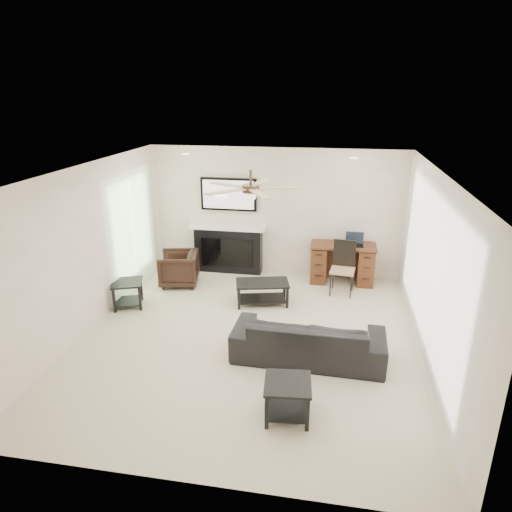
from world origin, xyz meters
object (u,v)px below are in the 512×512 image
object	(u,v)px
coffee_table	(262,293)
fireplace_unit	(228,227)
armchair	(179,269)
sofa	(308,339)
desk	(342,263)

from	to	relation	value
coffee_table	fireplace_unit	distance (m)	1.82
armchair	fireplace_unit	bearing A→B (deg)	125.72
armchair	sofa	bearing A→B (deg)	39.54
coffee_table	fireplace_unit	world-z (taller)	fireplace_unit
sofa	desk	world-z (taller)	desk
coffee_table	fireplace_unit	size ratio (longest dim) A/B	0.47
sofa	desk	size ratio (longest dim) A/B	1.70
sofa	fireplace_unit	size ratio (longest dim) A/B	1.08
desk	armchair	bearing A→B (deg)	-167.84
armchair	coffee_table	size ratio (longest dim) A/B	0.79
armchair	coffee_table	xyz separation A→B (m)	(1.70, -0.55, -0.12)
sofa	coffee_table	size ratio (longest dim) A/B	2.30
sofa	coffee_table	bearing A→B (deg)	-58.76
armchair	coffee_table	bearing A→B (deg)	61.20
armchair	fireplace_unit	size ratio (longest dim) A/B	0.37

